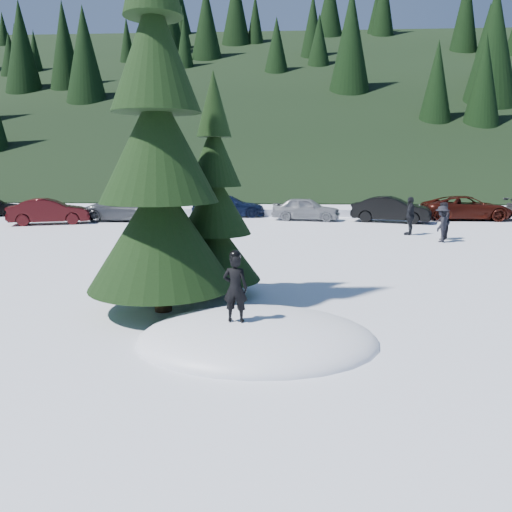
# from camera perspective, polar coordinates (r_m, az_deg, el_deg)

# --- Properties ---
(ground) EXTENTS (200.00, 200.00, 0.00)m
(ground) POSITION_cam_1_polar(r_m,az_deg,el_deg) (9.38, 0.15, -9.66)
(ground) COLOR white
(ground) RESTS_ON ground
(snow_mound) EXTENTS (4.48, 3.52, 0.96)m
(snow_mound) POSITION_cam_1_polar(r_m,az_deg,el_deg) (9.38, 0.15, -9.66)
(snow_mound) COLOR white
(snow_mound) RESTS_ON ground
(forest_hillside) EXTENTS (200.00, 60.00, 25.00)m
(forest_hillside) POSITION_cam_1_polar(r_m,az_deg,el_deg) (63.47, 2.97, 18.89)
(forest_hillside) COLOR black
(forest_hillside) RESTS_ON ground
(spruce_tall) EXTENTS (3.20, 3.20, 8.60)m
(spruce_tall) POSITION_cam_1_polar(r_m,az_deg,el_deg) (10.92, -11.12, 10.77)
(spruce_tall) COLOR black
(spruce_tall) RESTS_ON ground
(spruce_short) EXTENTS (2.20, 2.20, 5.37)m
(spruce_short) POSITION_cam_1_polar(r_m,az_deg,el_deg) (12.16, -4.70, 5.14)
(spruce_short) COLOR black
(spruce_short) RESTS_ON ground
(child_skier) EXTENTS (0.47, 0.34, 1.21)m
(child_skier) POSITION_cam_1_polar(r_m,az_deg,el_deg) (8.78, -2.38, -3.68)
(child_skier) COLOR black
(child_skier) RESTS_ON snow_mound
(adult_0) EXTENTS (0.88, 0.97, 1.61)m
(adult_0) POSITION_cam_1_polar(r_m,az_deg,el_deg) (23.01, 20.54, 3.78)
(adult_0) COLOR black
(adult_0) RESTS_ON ground
(adult_1) EXTENTS (0.84, 1.11, 1.75)m
(adult_1) POSITION_cam_1_polar(r_m,az_deg,el_deg) (24.01, 17.20, 4.41)
(adult_1) COLOR black
(adult_1) RESTS_ON ground
(adult_2) EXTENTS (0.99, 1.13, 1.52)m
(adult_2) POSITION_cam_1_polar(r_m,az_deg,el_deg) (22.24, 20.47, 3.46)
(adult_2) COLOR black
(adult_2) RESTS_ON ground
(car_1) EXTENTS (4.43, 2.80, 1.38)m
(car_1) POSITION_cam_1_polar(r_m,az_deg,el_deg) (29.33, -22.54, 4.73)
(car_1) COLOR #35090B
(car_1) RESTS_ON ground
(car_2) EXTENTS (4.53, 2.11, 1.25)m
(car_2) POSITION_cam_1_polar(r_m,az_deg,el_deg) (29.60, -14.53, 5.12)
(car_2) COLOR #4C4F53
(car_2) RESTS_ON ground
(car_3) EXTENTS (4.68, 2.24, 1.32)m
(car_3) POSITION_cam_1_polar(r_m,az_deg,el_deg) (31.00, -3.18, 5.73)
(car_3) COLOR black
(car_3) RESTS_ON ground
(car_4) EXTENTS (4.12, 2.27, 1.33)m
(car_4) POSITION_cam_1_polar(r_m,az_deg,el_deg) (29.08, 5.76, 5.39)
(car_4) COLOR gray
(car_4) RESTS_ON ground
(car_5) EXTENTS (4.58, 2.78, 1.42)m
(car_5) POSITION_cam_1_polar(r_m,az_deg,el_deg) (29.00, 15.20, 5.16)
(car_5) COLOR black
(car_5) RESTS_ON ground
(car_6) EXTENTS (5.03, 2.37, 1.39)m
(car_6) POSITION_cam_1_polar(r_m,az_deg,el_deg) (31.68, 22.94, 5.09)
(car_6) COLOR black
(car_6) RESTS_ON ground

